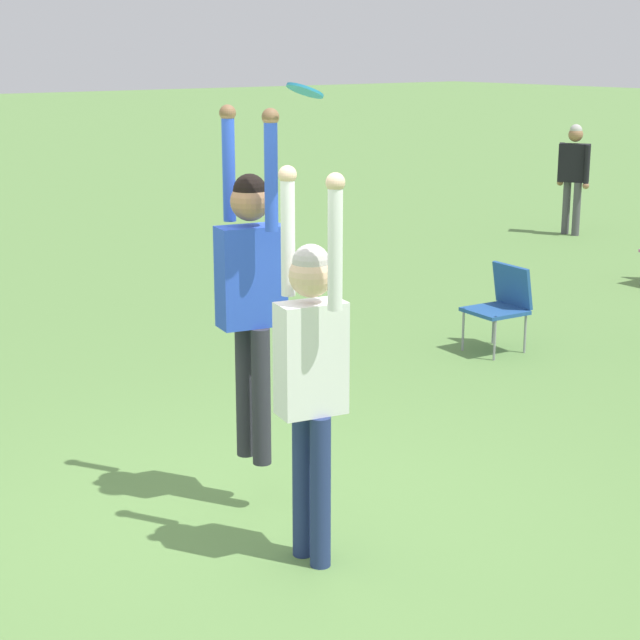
{
  "coord_description": "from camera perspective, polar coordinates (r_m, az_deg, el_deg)",
  "views": [
    {
      "loc": [
        5.23,
        -3.47,
        2.92
      ],
      "look_at": [
        0.23,
        0.32,
        1.3
      ],
      "focal_mm": 60.0,
      "sensor_mm": 36.0,
      "label": 1
    }
  ],
  "objects": [
    {
      "name": "ground_plane",
      "position": [
        6.92,
        -3.33,
        -10.51
      ],
      "size": [
        120.0,
        120.0,
        0.0
      ],
      "primitive_type": "plane",
      "color": "#608C47"
    },
    {
      "name": "person_spectator_near",
      "position": [
        17.32,
        13.38,
        7.87
      ],
      "size": [
        0.62,
        0.41,
        1.73
      ],
      "rotation": [
        0.0,
        0.0,
        0.55
      ],
      "color": "#4C4C51",
      "rests_on": "ground_plane"
    },
    {
      "name": "person_defending",
      "position": [
        5.94,
        -0.48,
        -2.09
      ],
      "size": [
        0.53,
        0.41,
        2.28
      ],
      "rotation": [
        0.0,
        0.0,
        -1.77
      ],
      "color": "navy",
      "rests_on": "ground_plane"
    },
    {
      "name": "person_jumping",
      "position": [
        6.65,
        -3.7,
        2.3
      ],
      "size": [
        0.57,
        0.45,
        2.25
      ],
      "rotation": [
        0.0,
        0.0,
        1.37
      ],
      "color": "#2D2D38",
      "rests_on": "ground_plane"
    },
    {
      "name": "camping_chair_2",
      "position": [
        10.57,
        9.7,
        1.0
      ],
      "size": [
        0.54,
        0.58,
        0.84
      ],
      "rotation": [
        0.0,
        0.0,
        3.05
      ],
      "color": "gray",
      "rests_on": "ground_plane"
    },
    {
      "name": "frisbee",
      "position": [
        6.18,
        -0.81,
        12.13
      ],
      "size": [
        0.22,
        0.21,
        0.1
      ],
      "color": "#2D9EDB"
    }
  ]
}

